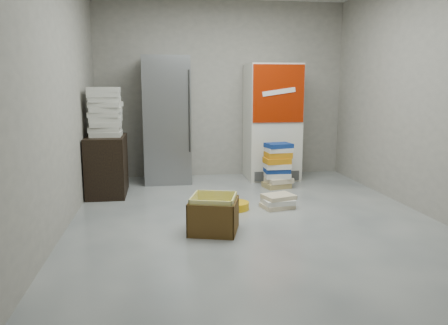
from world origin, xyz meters
name	(u,v)px	position (x,y,z in m)	size (l,w,h in m)	color
ground	(253,219)	(0.00, 0.00, 0.00)	(5.00, 5.00, 0.00)	#AFAFAA
room_shell	(255,54)	(0.00, 0.00, 1.80)	(4.04, 5.04, 2.82)	#A09A90
steel_fridge	(167,120)	(-0.90, 2.13, 0.95)	(0.70, 0.72, 1.90)	#929499
coke_cooler	(272,122)	(0.75, 2.12, 0.90)	(0.80, 0.73, 1.80)	silver
wood_shelf	(107,166)	(-1.73, 1.40, 0.40)	(0.50, 0.80, 0.80)	black
supply_box_stack	(105,112)	(-1.72, 1.40, 1.12)	(0.44, 0.43, 0.65)	beige
phonebook_stack_main	(278,166)	(0.67, 1.45, 0.32)	(0.44, 0.37, 0.65)	tan
phonebook_stack_side	(278,201)	(0.39, 0.40, 0.08)	(0.44, 0.38, 0.16)	beige
cardboard_box	(214,217)	(-0.49, -0.35, 0.16)	(0.58, 0.58, 0.38)	yellow
bucket_lid	(235,206)	(-0.14, 0.42, 0.04)	(0.33, 0.33, 0.09)	#EEAE0E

